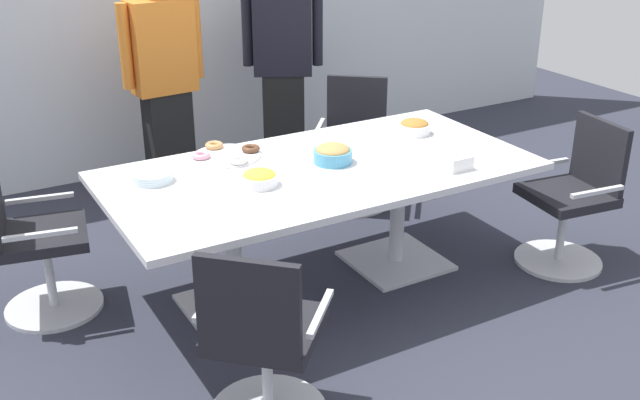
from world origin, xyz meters
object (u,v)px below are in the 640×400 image
Objects in this scene: person_standing_1 at (283,63)px; donut_platter at (226,154)px; office_chair_0 at (34,246)px; office_chair_3 at (353,149)px; plate_stack at (152,177)px; napkin_pile at (455,162)px; snack_bowl_cookies at (333,154)px; snack_bowl_pretzels at (414,127)px; conference_table at (320,188)px; person_standing_0 at (165,81)px; snack_bowl_chips_yellow at (260,178)px; office_chair_2 at (573,202)px; office_chair_1 at (262,347)px.

donut_platter is (-1.03, -1.27, -0.14)m from person_standing_1.
office_chair_0 is 1.00× the size of office_chair_3.
office_chair_0 is 0.76m from plate_stack.
napkin_pile is at bearing 118.35° from person_standing_1.
snack_bowl_cookies is 1.10× the size of snack_bowl_pretzels.
office_chair_0 and office_chair_3 have the same top height.
person_standing_1 reaches higher than conference_table.
person_standing_0 reaches higher than snack_bowl_chips_yellow.
snack_bowl_pretzels reaches higher than napkin_pile.
snack_bowl_cookies is (0.10, 0.03, 0.18)m from conference_table.
conference_table is 5.89× the size of donut_platter.
office_chair_0 is 1.00× the size of office_chair_2.
person_standing_0 reaches higher than office_chair_2.
office_chair_3 is at bearing 24.02° from donut_platter.
snack_bowl_chips_yellow is (0.43, 0.89, 0.39)m from office_chair_1.
plate_stack is at bearing 71.20° from person_standing_1.
napkin_pile is (1.53, -0.65, 0.01)m from plate_stack.
snack_bowl_pretzels is at bearing 124.72° from person_standing_1.
person_standing_0 reaches higher than snack_bowl_cookies.
snack_bowl_chips_yellow reaches higher than napkin_pile.
office_chair_3 is at bearing 49.19° from conference_table.
person_standing_1 is 8.11× the size of plate_stack.
plate_stack is at bearing 78.97° from office_chair_2.
office_chair_0 is 2.36m from snack_bowl_pretzels.
snack_bowl_cookies is (-0.73, -0.93, 0.40)m from office_chair_3.
snack_bowl_pretzels reaches higher than snack_bowl_chips_yellow.
snack_bowl_chips_yellow is at bearing -170.52° from conference_table.
office_chair_0 is at bearing 56.84° from person_standing_1.
snack_bowl_cookies is at bearing -165.24° from snack_bowl_pretzels.
office_chair_2 is 6.12× the size of napkin_pile.
napkin_pile is at bearing -22.89° from plate_stack.
napkin_pile reaches higher than plate_stack.
napkin_pile is at bearing 110.18° from person_standing_0.
person_standing_0 is at bearing 46.31° from office_chair_2.
plate_stack is (-1.71, -0.70, 0.37)m from office_chair_3.
person_standing_0 is (0.53, 2.65, 0.49)m from office_chair_1.
office_chair_1 is 1.06m from snack_bowl_chips_yellow.
snack_bowl_cookies is 1.03× the size of plate_stack.
office_chair_0 is 0.53× the size of person_standing_0.
person_standing_1 is at bearing -36.36° from office_chair_3.
snack_bowl_chips_yellow reaches higher than plate_stack.
plate_stack is (-0.05, 1.22, 0.37)m from office_chair_1.
office_chair_0 is 4.11× the size of snack_bowl_cookies.
office_chair_0 is at bearing 172.65° from snack_bowl_pretzels.
office_chair_3 is at bearing 82.36° from napkin_pile.
office_chair_1 is at bearing -133.37° from snack_bowl_cookies.
napkin_pile is at bearing 78.24° from office_chair_0.
donut_platter is (1.11, -0.10, 0.36)m from office_chair_0.
office_chair_3 is 1.66m from snack_bowl_chips_yellow.
office_chair_1 is at bearing -158.81° from napkin_pile.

